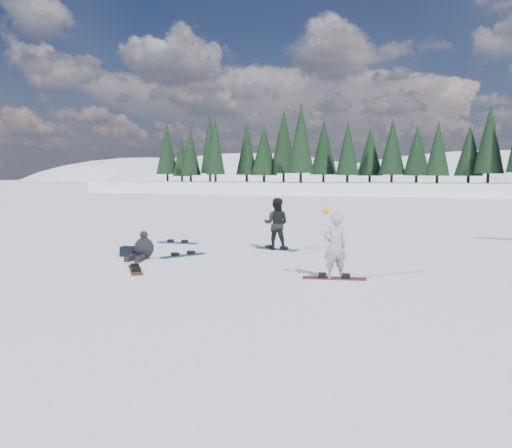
{
  "coord_description": "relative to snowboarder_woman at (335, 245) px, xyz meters",
  "views": [
    {
      "loc": [
        5.43,
        -12.58,
        2.46
      ],
      "look_at": [
        0.4,
        0.41,
        1.1
      ],
      "focal_mm": 35.0,
      "sensor_mm": 36.0,
      "label": 1
    }
  ],
  "objects": [
    {
      "name": "snowboard_woman",
      "position": [
        0.0,
        0.0,
        -0.79
      ],
      "size": [
        1.53,
        0.59,
        0.03
      ],
      "primitive_type": "cube",
      "rotation": [
        0.0,
        0.0,
        0.22
      ],
      "color": "maroon",
      "rests_on": "ground"
    },
    {
      "name": "ground",
      "position": [
        -2.94,
        1.0,
        -0.81
      ],
      "size": [
        420.0,
        420.0,
        0.0
      ],
      "primitive_type": "plane",
      "color": "white",
      "rests_on": "ground"
    },
    {
      "name": "snowboard_loose_b",
      "position": [
        -5.04,
        -0.82,
        -0.79
      ],
      "size": [
        1.16,
        1.34,
        0.03
      ],
      "primitive_type": "cube",
      "rotation": [
        0.0,
        0.0,
        -0.89
      ],
      "color": "brown",
      "rests_on": "ground"
    },
    {
      "name": "gear_bag",
      "position": [
        -6.58,
        1.05,
        -0.66
      ],
      "size": [
        0.49,
        0.37,
        0.3
      ],
      "primitive_type": "cube",
      "rotation": [
        0.0,
        0.0,
        0.16
      ],
      "color": "black",
      "rests_on": "ground"
    },
    {
      "name": "seated_rider",
      "position": [
        -5.88,
        0.8,
        -0.49
      ],
      "size": [
        0.68,
        1.03,
        0.83
      ],
      "rotation": [
        0.0,
        0.0,
        0.2
      ],
      "color": "black",
      "rests_on": "ground"
    },
    {
      "name": "snowboarder_woman",
      "position": [
        0.0,
        0.0,
        0.0
      ],
      "size": [
        0.69,
        0.64,
        1.73
      ],
      "rotation": [
        0.0,
        0.0,
        3.74
      ],
      "color": "#AEAEB3",
      "rests_on": "ground"
    },
    {
      "name": "snowboard_man",
      "position": [
        -2.81,
        3.97,
        -0.79
      ],
      "size": [
        1.53,
        0.54,
        0.03
      ],
      "primitive_type": "cube",
      "rotation": [
        0.0,
        0.0,
        -0.18
      ],
      "color": "#1B6596",
      "rests_on": "ground"
    },
    {
      "name": "alpine_backdrop",
      "position": [
        -14.67,
        190.16,
        -14.78
      ],
      "size": [
        412.5,
        227.0,
        53.2
      ],
      "color": "white",
      "rests_on": "ground"
    },
    {
      "name": "snowboard_loose_c",
      "position": [
        -6.67,
        4.17,
        -0.79
      ],
      "size": [
        1.52,
        0.42,
        0.03
      ],
      "primitive_type": "cube",
      "rotation": [
        0.0,
        0.0,
        0.09
      ],
      "color": "navy",
      "rests_on": "ground"
    },
    {
      "name": "snowboard_loose_a",
      "position": [
        -5.05,
        1.69,
        -0.79
      ],
      "size": [
        0.98,
        1.44,
        0.03
      ],
      "primitive_type": "cube",
      "rotation": [
        0.0,
        0.0,
        1.05
      ],
      "color": "#156077",
      "rests_on": "ground"
    },
    {
      "name": "snowboarder_man",
      "position": [
        -2.81,
        3.97,
        0.05
      ],
      "size": [
        0.92,
        0.76,
        1.73
      ],
      "primitive_type": "imported",
      "rotation": [
        0.0,
        0.0,
        3.28
      ],
      "color": "black",
      "rests_on": "ground"
    }
  ]
}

